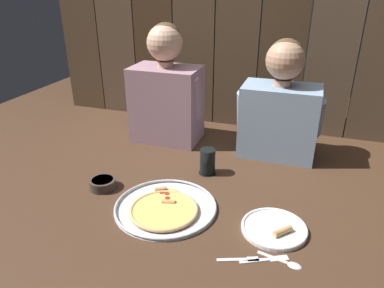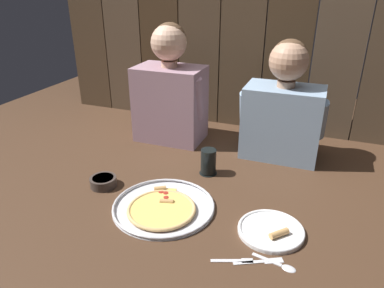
{
  "view_description": "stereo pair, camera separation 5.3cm",
  "coord_description": "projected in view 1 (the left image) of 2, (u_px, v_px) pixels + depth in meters",
  "views": [
    {
      "loc": [
        0.4,
        -1.13,
        0.79
      ],
      "look_at": [
        -0.01,
        0.1,
        0.18
      ],
      "focal_mm": 33.43,
      "sensor_mm": 36.0,
      "label": 1
    },
    {
      "loc": [
        0.45,
        -1.12,
        0.79
      ],
      "look_at": [
        -0.01,
        0.1,
        0.18
      ],
      "focal_mm": 33.43,
      "sensor_mm": 36.0,
      "label": 2
    }
  ],
  "objects": [
    {
      "name": "ground_plane",
      "position": [
        187.0,
        195.0,
        1.42
      ],
      "size": [
        3.2,
        3.2,
        0.0
      ],
      "primitive_type": "plane",
      "color": "#422B1C"
    },
    {
      "name": "pizza_tray",
      "position": [
        165.0,
        208.0,
        1.33
      ],
      "size": [
        0.38,
        0.38,
        0.03
      ],
      "color": "silver",
      "rests_on": "ground"
    },
    {
      "name": "dinner_plate",
      "position": [
        274.0,
        228.0,
        1.22
      ],
      "size": [
        0.23,
        0.23,
        0.03
      ],
      "color": "white",
      "rests_on": "ground"
    },
    {
      "name": "drinking_glass",
      "position": [
        208.0,
        162.0,
        1.56
      ],
      "size": [
        0.08,
        0.08,
        0.11
      ],
      "color": "black",
      "rests_on": "ground"
    },
    {
      "name": "dipping_bowl",
      "position": [
        103.0,
        183.0,
        1.46
      ],
      "size": [
        0.11,
        0.11,
        0.04
      ],
      "color": "#3D332D",
      "rests_on": "ground"
    },
    {
      "name": "table_fork",
      "position": [
        240.0,
        259.0,
        1.1
      ],
      "size": [
        0.13,
        0.06,
        0.01
      ],
      "color": "silver",
      "rests_on": "ground"
    },
    {
      "name": "table_knife",
      "position": [
        265.0,
        259.0,
        1.1
      ],
      "size": [
        0.15,
        0.09,
        0.01
      ],
      "color": "silver",
      "rests_on": "ground"
    },
    {
      "name": "table_spoon",
      "position": [
        287.0,
        262.0,
        1.08
      ],
      "size": [
        0.14,
        0.05,
        0.01
      ],
      "color": "silver",
      "rests_on": "ground"
    },
    {
      "name": "diner_left",
      "position": [
        166.0,
        90.0,
        1.82
      ],
      "size": [
        0.38,
        0.23,
        0.6
      ],
      "color": "gray",
      "rests_on": "ground"
    },
    {
      "name": "diner_right",
      "position": [
        280.0,
        106.0,
        1.66
      ],
      "size": [
        0.39,
        0.22,
        0.55
      ],
      "color": "#849EB7",
      "rests_on": "ground"
    },
    {
      "name": "wooden_backdrop_wall",
      "position": [
        238.0,
        17.0,
        1.87
      ],
      "size": [
        2.19,
        0.03,
        1.2
      ],
      "color": "#463422",
      "rests_on": "ground"
    }
  ]
}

